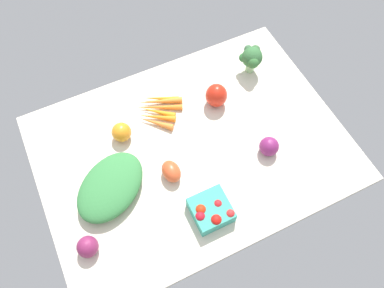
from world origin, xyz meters
The scene contains 10 objects.
tablecloth centered at (0.00, 0.00, 1.00)cm, with size 104.00×76.00×2.00cm, color beige.
broccoli_head centered at (-34.60, -20.89, 9.09)cm, with size 8.53×9.55×11.18cm.
red_onion_center centered at (-22.59, 12.65, 5.31)cm, with size 6.62×6.62×6.62cm, color #78215C.
bell_pepper_red centered at (-15.77, -12.80, 6.62)cm, with size 7.79×7.79×9.23cm, color red.
red_onion_near_basket centered at (42.74, 18.27, 5.22)cm, with size 6.44×6.44×6.44cm, color #7B224D.
heirloom_tomato_orange centered at (20.10, -13.92, 5.36)cm, with size 6.72×6.72×6.72cm, color orange.
berry_basket centered at (5.10, 24.03, 4.94)cm, with size 11.66×11.66×6.41cm.
roma_tomato centered at (10.66, 6.66, 4.88)cm, with size 7.93×5.76×5.76cm, color #D54F29.
leafy_greens_clump centered at (30.29, 3.34, 5.41)cm, with size 25.83×17.71×6.82cm, color #357C3F.
carrot_bunch centered at (4.49, -18.35, 3.14)cm, with size 18.22×18.22×2.48cm.
Camera 1 is at (26.55, 55.36, 116.88)cm, focal length 35.38 mm.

